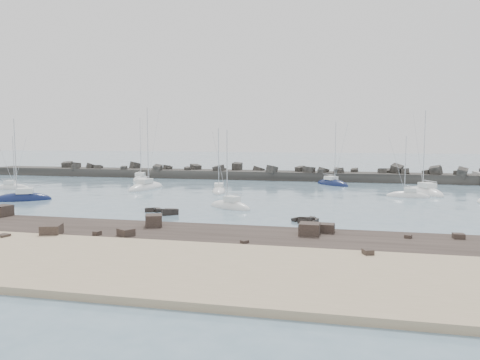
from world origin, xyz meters
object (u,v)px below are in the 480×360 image
object	(u,v)px
sailboat_7	(408,196)
sailboat_1	(140,180)
sailboat_6	(332,184)
sailboat_5	(219,192)
sailboat_8	(425,193)
sailboat_2	(22,199)
sailboat_4	(230,207)
sailboat_0	(12,188)
sailboat_3	(146,188)

from	to	relation	value
sailboat_7	sailboat_1	bearing A→B (deg)	162.89
sailboat_1	sailboat_6	xyz separation A→B (m)	(40.32, -0.38, 0.01)
sailboat_1	sailboat_7	size ratio (longest dim) A/B	1.38
sailboat_5	sailboat_8	distance (m)	34.05
sailboat_2	sailboat_4	xyz separation A→B (m)	(31.71, -0.27, -0.01)
sailboat_8	sailboat_2	bearing A→B (deg)	-160.02
sailboat_7	sailboat_4	bearing A→B (deg)	-145.04
sailboat_1	sailboat_7	bearing A→B (deg)	-17.11
sailboat_0	sailboat_8	xyz separation A→B (m)	(71.08, 9.04, 0.02)
sailboat_5	sailboat_4	bearing A→B (deg)	-69.53
sailboat_5	sailboat_0	bearing A→B (deg)	-174.76
sailboat_7	sailboat_8	size ratio (longest dim) A/B	0.70
sailboat_3	sailboat_4	world-z (taller)	sailboat_3
sailboat_6	sailboat_4	bearing A→B (deg)	-110.45
sailboat_2	sailboat_8	distance (m)	63.04
sailboat_3	sailboat_6	world-z (taller)	sailboat_3
sailboat_8	sailboat_6	bearing A→B (deg)	144.62
sailboat_0	sailboat_6	bearing A→B (deg)	19.68
sailboat_3	sailboat_7	world-z (taller)	sailboat_3
sailboat_1	sailboat_2	xyz separation A→B (m)	(-3.59, -32.81, 0.02)
sailboat_2	sailboat_8	xyz separation A→B (m)	(59.25, 21.54, 0.00)
sailboat_0	sailboat_4	xyz separation A→B (m)	(43.55, -12.77, 0.01)
sailboat_0	sailboat_8	world-z (taller)	sailboat_8
sailboat_0	sailboat_2	xyz separation A→B (m)	(11.84, -12.50, 0.02)
sailboat_2	sailboat_3	distance (m)	21.31
sailboat_3	sailboat_4	size ratio (longest dim) A/B	1.39
sailboat_7	sailboat_8	xyz separation A→B (m)	(3.28, 4.85, 0.02)
sailboat_0	sailboat_5	bearing A→B (deg)	5.24
sailboat_3	sailboat_6	xyz separation A→B (m)	(32.33, 14.54, -0.01)
sailboat_0	sailboat_3	distance (m)	24.03
sailboat_2	sailboat_6	size ratio (longest dim) A/B	0.99
sailboat_4	sailboat_1	bearing A→B (deg)	130.37
sailboat_3	sailboat_7	bearing A→B (deg)	-1.55
sailboat_2	sailboat_5	xyz separation A→B (m)	(25.66, 15.94, -0.02)
sailboat_5	sailboat_7	world-z (taller)	sailboat_5
sailboat_7	sailboat_0	bearing A→B (deg)	-176.47
sailboat_5	sailboat_7	bearing A→B (deg)	1.41
sailboat_6	sailboat_7	bearing A→B (deg)	-52.55
sailboat_3	sailboat_5	size ratio (longest dim) A/B	1.33
sailboat_2	sailboat_5	bearing A→B (deg)	31.84
sailboat_6	sailboat_2	bearing A→B (deg)	-143.55
sailboat_2	sailboat_1	bearing A→B (deg)	83.76
sailboat_2	sailboat_4	size ratio (longest dim) A/B	1.17
sailboat_3	sailboat_5	xyz separation A→B (m)	(14.08, -1.95, -0.01)
sailboat_6	sailboat_7	xyz separation A→B (m)	(12.06, -15.75, -0.01)
sailboat_4	sailboat_6	size ratio (longest dim) A/B	0.85
sailboat_5	sailboat_6	size ratio (longest dim) A/B	0.89
sailboat_3	sailboat_8	distance (m)	47.80
sailboat_1	sailboat_5	distance (m)	27.79
sailboat_6	sailboat_8	size ratio (longest dim) A/B	0.89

